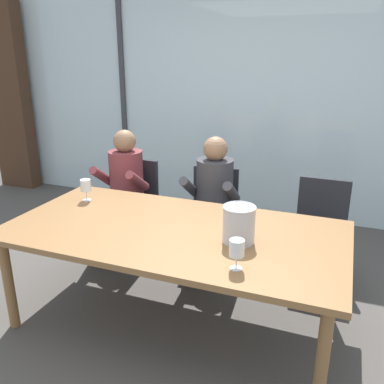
{
  "coord_description": "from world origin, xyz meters",
  "views": [
    {
      "loc": [
        1.03,
        -2.31,
        1.86
      ],
      "look_at": [
        0.0,
        0.35,
        0.88
      ],
      "focal_mm": 38.11,
      "sensor_mm": 36.0,
      "label": 1
    }
  ],
  "objects_px": {
    "person_maroon_top": "(123,185)",
    "ice_bucket_primary": "(239,224)",
    "chair_left_of_center": "(213,209)",
    "wine_glass_by_left_taster": "(86,186)",
    "person_charcoal_jacket": "(212,197)",
    "chair_near_curtain": "(134,197)",
    "dining_table": "(174,237)",
    "wine_glass_near_bucket": "(237,249)",
    "chair_center": "(320,224)"
  },
  "relations": [
    {
      "from": "person_maroon_top",
      "to": "ice_bucket_primary",
      "type": "bearing_deg",
      "value": -32.11
    },
    {
      "from": "chair_left_of_center",
      "to": "wine_glass_by_left_taster",
      "type": "distance_m",
      "value": 1.17
    },
    {
      "from": "chair_left_of_center",
      "to": "wine_glass_by_left_taster",
      "type": "bearing_deg",
      "value": -143.5
    },
    {
      "from": "person_charcoal_jacket",
      "to": "ice_bucket_primary",
      "type": "bearing_deg",
      "value": -61.63
    },
    {
      "from": "chair_near_curtain",
      "to": "dining_table",
      "type": "bearing_deg",
      "value": -46.38
    },
    {
      "from": "chair_left_of_center",
      "to": "dining_table",
      "type": "bearing_deg",
      "value": -92.74
    },
    {
      "from": "wine_glass_by_left_taster",
      "to": "dining_table",
      "type": "bearing_deg",
      "value": -16.62
    },
    {
      "from": "person_maroon_top",
      "to": "wine_glass_by_left_taster",
      "type": "height_order",
      "value": "person_maroon_top"
    },
    {
      "from": "ice_bucket_primary",
      "to": "wine_glass_by_left_taster",
      "type": "bearing_deg",
      "value": 167.32
    },
    {
      "from": "dining_table",
      "to": "chair_left_of_center",
      "type": "distance_m",
      "value": 1.02
    },
    {
      "from": "chair_near_curtain",
      "to": "wine_glass_by_left_taster",
      "type": "xyz_separation_m",
      "value": [
        -0.0,
        -0.76,
        0.35
      ]
    },
    {
      "from": "dining_table",
      "to": "ice_bucket_primary",
      "type": "relative_size",
      "value": 9.52
    },
    {
      "from": "chair_left_of_center",
      "to": "wine_glass_near_bucket",
      "type": "relative_size",
      "value": 4.98
    },
    {
      "from": "chair_left_of_center",
      "to": "ice_bucket_primary",
      "type": "xyz_separation_m",
      "value": [
        0.51,
        -1.04,
        0.35
      ]
    },
    {
      "from": "chair_center",
      "to": "wine_glass_by_left_taster",
      "type": "xyz_separation_m",
      "value": [
        -1.77,
        -0.73,
        0.35
      ]
    },
    {
      "from": "wine_glass_by_left_taster",
      "to": "person_charcoal_jacket",
      "type": "bearing_deg",
      "value": 34.21
    },
    {
      "from": "person_charcoal_jacket",
      "to": "chair_near_curtain",
      "type": "bearing_deg",
      "value": 169.3
    },
    {
      "from": "ice_bucket_primary",
      "to": "person_charcoal_jacket",
      "type": "bearing_deg",
      "value": 117.94
    },
    {
      "from": "dining_table",
      "to": "chair_near_curtain",
      "type": "bearing_deg",
      "value": 130.53
    },
    {
      "from": "dining_table",
      "to": "chair_center",
      "type": "relative_size",
      "value": 2.63
    },
    {
      "from": "ice_bucket_primary",
      "to": "wine_glass_near_bucket",
      "type": "xyz_separation_m",
      "value": [
        0.08,
        -0.33,
        -0.01
      ]
    },
    {
      "from": "chair_left_of_center",
      "to": "chair_center",
      "type": "bearing_deg",
      "value": -6.01
    },
    {
      "from": "dining_table",
      "to": "person_maroon_top",
      "type": "xyz_separation_m",
      "value": [
        -0.89,
        0.85,
        0.01
      ]
    },
    {
      "from": "person_maroon_top",
      "to": "wine_glass_by_left_taster",
      "type": "xyz_separation_m",
      "value": [
        0.02,
        -0.59,
        0.18
      ]
    },
    {
      "from": "chair_left_of_center",
      "to": "person_charcoal_jacket",
      "type": "relative_size",
      "value": 0.73
    },
    {
      "from": "dining_table",
      "to": "ice_bucket_primary",
      "type": "xyz_separation_m",
      "value": [
        0.46,
        -0.04,
        0.18
      ]
    },
    {
      "from": "ice_bucket_primary",
      "to": "dining_table",
      "type": "bearing_deg",
      "value": 175.1
    },
    {
      "from": "chair_left_of_center",
      "to": "chair_center",
      "type": "relative_size",
      "value": 1.0
    },
    {
      "from": "wine_glass_near_bucket",
      "to": "ice_bucket_primary",
      "type": "bearing_deg",
      "value": 103.02
    },
    {
      "from": "ice_bucket_primary",
      "to": "wine_glass_near_bucket",
      "type": "distance_m",
      "value": 0.34
    },
    {
      "from": "chair_near_curtain",
      "to": "chair_center",
      "type": "distance_m",
      "value": 1.77
    },
    {
      "from": "chair_center",
      "to": "wine_glass_near_bucket",
      "type": "xyz_separation_m",
      "value": [
        -0.36,
        -1.36,
        0.34
      ]
    },
    {
      "from": "person_maroon_top",
      "to": "wine_glass_near_bucket",
      "type": "height_order",
      "value": "person_maroon_top"
    },
    {
      "from": "ice_bucket_primary",
      "to": "wine_glass_by_left_taster",
      "type": "height_order",
      "value": "ice_bucket_primary"
    },
    {
      "from": "chair_left_of_center",
      "to": "ice_bucket_primary",
      "type": "bearing_deg",
      "value": -69.43
    },
    {
      "from": "chair_left_of_center",
      "to": "person_maroon_top",
      "type": "xyz_separation_m",
      "value": [
        -0.85,
        -0.16,
        0.17
      ]
    },
    {
      "from": "chair_near_curtain",
      "to": "wine_glass_near_bucket",
      "type": "height_order",
      "value": "wine_glass_near_bucket"
    },
    {
      "from": "chair_center",
      "to": "person_maroon_top",
      "type": "height_order",
      "value": "person_maroon_top"
    },
    {
      "from": "chair_left_of_center",
      "to": "person_maroon_top",
      "type": "height_order",
      "value": "person_maroon_top"
    },
    {
      "from": "wine_glass_by_left_taster",
      "to": "chair_left_of_center",
      "type": "bearing_deg",
      "value": 41.92
    },
    {
      "from": "chair_near_curtain",
      "to": "wine_glass_near_bucket",
      "type": "bearing_deg",
      "value": -41.48
    },
    {
      "from": "dining_table",
      "to": "chair_near_curtain",
      "type": "xyz_separation_m",
      "value": [
        -0.87,
        1.02,
        -0.16
      ]
    },
    {
      "from": "dining_table",
      "to": "wine_glass_near_bucket",
      "type": "relative_size",
      "value": 13.12
    },
    {
      "from": "ice_bucket_primary",
      "to": "wine_glass_near_bucket",
      "type": "bearing_deg",
      "value": -76.98
    },
    {
      "from": "chair_center",
      "to": "person_maroon_top",
      "type": "bearing_deg",
      "value": -174.11
    },
    {
      "from": "person_charcoal_jacket",
      "to": "ice_bucket_primary",
      "type": "distance_m",
      "value": 1.02
    },
    {
      "from": "chair_near_curtain",
      "to": "wine_glass_near_bucket",
      "type": "distance_m",
      "value": 2.01
    },
    {
      "from": "person_maroon_top",
      "to": "chair_near_curtain",
      "type": "bearing_deg",
      "value": 83.88
    },
    {
      "from": "chair_center",
      "to": "person_charcoal_jacket",
      "type": "relative_size",
      "value": 0.73
    },
    {
      "from": "chair_left_of_center",
      "to": "wine_glass_by_left_taster",
      "type": "relative_size",
      "value": 4.98
    }
  ]
}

